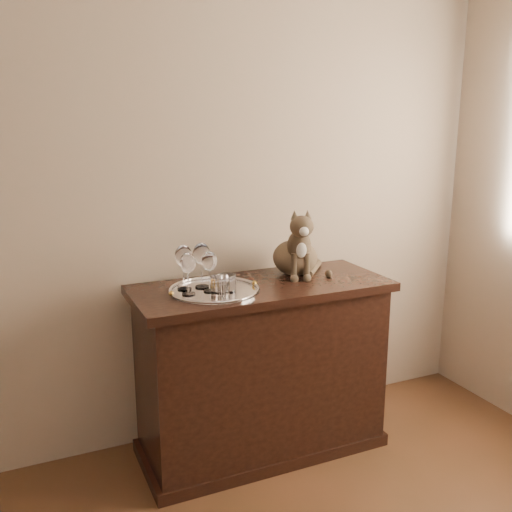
{
  "coord_description": "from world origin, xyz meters",
  "views": [
    {
      "loc": [
        -0.46,
        -0.36,
        1.6
      ],
      "look_at": [
        0.58,
        1.95,
        0.98
      ],
      "focal_mm": 40.0,
      "sensor_mm": 36.0,
      "label": 1
    }
  ],
  "objects_px": {
    "sideboard": "(261,369)",
    "wine_glass_c": "(188,274)",
    "tumbler_b": "(220,287)",
    "tumbler_a": "(228,283)",
    "wine_glass_a": "(184,267)",
    "wine_glass_b": "(202,265)",
    "tray": "(214,291)",
    "wine_glass_d": "(209,272)",
    "cat": "(295,241)"
  },
  "relations": [
    {
      "from": "wine_glass_b",
      "to": "tumbler_b",
      "type": "xyz_separation_m",
      "value": [
        0.02,
        -0.17,
        -0.06
      ]
    },
    {
      "from": "tray",
      "to": "wine_glass_c",
      "type": "height_order",
      "value": "wine_glass_c"
    },
    {
      "from": "tumbler_a",
      "to": "cat",
      "type": "xyz_separation_m",
      "value": [
        0.42,
        0.17,
        0.12
      ]
    },
    {
      "from": "sideboard",
      "to": "wine_glass_c",
      "type": "height_order",
      "value": "wine_glass_c"
    },
    {
      "from": "sideboard",
      "to": "wine_glass_b",
      "type": "distance_m",
      "value": 0.6
    },
    {
      "from": "sideboard",
      "to": "tumbler_a",
      "type": "xyz_separation_m",
      "value": [
        -0.2,
        -0.08,
        0.47
      ]
    },
    {
      "from": "cat",
      "to": "wine_glass_a",
      "type": "bearing_deg",
      "value": -159.3
    },
    {
      "from": "wine_glass_c",
      "to": "cat",
      "type": "xyz_separation_m",
      "value": [
        0.59,
        0.13,
        0.07
      ]
    },
    {
      "from": "tumbler_b",
      "to": "cat",
      "type": "bearing_deg",
      "value": 25.23
    },
    {
      "from": "wine_glass_d",
      "to": "tumbler_b",
      "type": "xyz_separation_m",
      "value": [
        0.01,
        -0.1,
        -0.04
      ]
    },
    {
      "from": "tray",
      "to": "tumbler_a",
      "type": "relative_size",
      "value": 4.94
    },
    {
      "from": "wine_glass_a",
      "to": "wine_glass_c",
      "type": "height_order",
      "value": "wine_glass_a"
    },
    {
      "from": "wine_glass_a",
      "to": "wine_glass_c",
      "type": "distance_m",
      "value": 0.08
    },
    {
      "from": "wine_glass_a",
      "to": "tumbler_a",
      "type": "relative_size",
      "value": 2.49
    },
    {
      "from": "wine_glass_b",
      "to": "cat",
      "type": "relative_size",
      "value": 0.61
    },
    {
      "from": "tumbler_b",
      "to": "cat",
      "type": "xyz_separation_m",
      "value": [
        0.48,
        0.23,
        0.11
      ]
    },
    {
      "from": "wine_glass_c",
      "to": "wine_glass_d",
      "type": "height_order",
      "value": "wine_glass_c"
    },
    {
      "from": "tray",
      "to": "tumbler_b",
      "type": "height_order",
      "value": "tumbler_b"
    },
    {
      "from": "wine_glass_a",
      "to": "wine_glass_d",
      "type": "distance_m",
      "value": 0.12
    },
    {
      "from": "wine_glass_a",
      "to": "cat",
      "type": "bearing_deg",
      "value": 5.02
    },
    {
      "from": "tumbler_b",
      "to": "tumbler_a",
      "type": "bearing_deg",
      "value": 44.33
    },
    {
      "from": "tumbler_a",
      "to": "tumbler_b",
      "type": "xyz_separation_m",
      "value": [
        -0.06,
        -0.05,
        0.01
      ]
    },
    {
      "from": "wine_glass_d",
      "to": "tumbler_b",
      "type": "height_order",
      "value": "wine_glass_d"
    },
    {
      "from": "tray",
      "to": "cat",
      "type": "xyz_separation_m",
      "value": [
        0.47,
        0.12,
        0.16
      ]
    },
    {
      "from": "wine_glass_b",
      "to": "wine_glass_c",
      "type": "height_order",
      "value": "wine_glass_b"
    },
    {
      "from": "wine_glass_d",
      "to": "tumbler_a",
      "type": "xyz_separation_m",
      "value": [
        0.07,
        -0.04,
        -0.05
      ]
    },
    {
      "from": "wine_glass_d",
      "to": "tumbler_a",
      "type": "height_order",
      "value": "wine_glass_d"
    },
    {
      "from": "tray",
      "to": "wine_glass_b",
      "type": "relative_size",
      "value": 1.96
    },
    {
      "from": "wine_glass_c",
      "to": "tumbler_a",
      "type": "bearing_deg",
      "value": -13.05
    },
    {
      "from": "wine_glass_a",
      "to": "wine_glass_c",
      "type": "bearing_deg",
      "value": -94.31
    },
    {
      "from": "tray",
      "to": "tumbler_b",
      "type": "relative_size",
      "value": 4.39
    },
    {
      "from": "tray",
      "to": "wine_glass_d",
      "type": "bearing_deg",
      "value": -169.9
    },
    {
      "from": "wine_glass_c",
      "to": "tumbler_a",
      "type": "xyz_separation_m",
      "value": [
        0.17,
        -0.04,
        -0.05
      ]
    },
    {
      "from": "wine_glass_b",
      "to": "tumbler_a",
      "type": "distance_m",
      "value": 0.15
    },
    {
      "from": "tumbler_a",
      "to": "tumbler_b",
      "type": "distance_m",
      "value": 0.08
    },
    {
      "from": "wine_glass_c",
      "to": "wine_glass_b",
      "type": "bearing_deg",
      "value": 41.53
    },
    {
      "from": "sideboard",
      "to": "wine_glass_a",
      "type": "relative_size",
      "value": 5.96
    },
    {
      "from": "tray",
      "to": "wine_glass_b",
      "type": "distance_m",
      "value": 0.13
    },
    {
      "from": "wine_glass_d",
      "to": "tumbler_b",
      "type": "distance_m",
      "value": 0.11
    },
    {
      "from": "wine_glass_d",
      "to": "tumbler_a",
      "type": "bearing_deg",
      "value": -32.89
    },
    {
      "from": "tray",
      "to": "wine_glass_a",
      "type": "xyz_separation_m",
      "value": [
        -0.11,
        0.07,
        0.1
      ]
    },
    {
      "from": "sideboard",
      "to": "cat",
      "type": "bearing_deg",
      "value": 22.55
    },
    {
      "from": "wine_glass_b",
      "to": "wine_glass_d",
      "type": "relative_size",
      "value": 1.13
    },
    {
      "from": "wine_glass_d",
      "to": "cat",
      "type": "height_order",
      "value": "cat"
    },
    {
      "from": "wine_glass_c",
      "to": "wine_glass_a",
      "type": "bearing_deg",
      "value": 85.69
    },
    {
      "from": "wine_glass_d",
      "to": "wine_glass_b",
      "type": "bearing_deg",
      "value": 98.03
    },
    {
      "from": "wine_glass_c",
      "to": "wine_glass_d",
      "type": "bearing_deg",
      "value": 3.05
    },
    {
      "from": "tray",
      "to": "wine_glass_a",
      "type": "height_order",
      "value": "wine_glass_a"
    },
    {
      "from": "wine_glass_a",
      "to": "tumbler_a",
      "type": "bearing_deg",
      "value": -36.67
    },
    {
      "from": "tray",
      "to": "tumbler_a",
      "type": "height_order",
      "value": "tumbler_a"
    }
  ]
}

